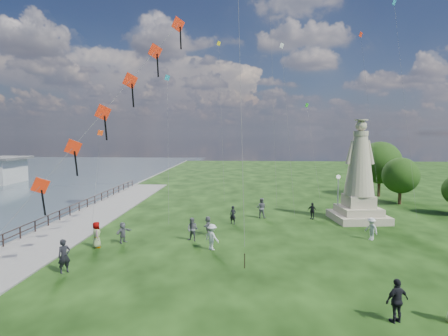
# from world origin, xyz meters

# --- Properties ---
(waterfront) EXTENTS (200.00, 200.00, 1.51)m
(waterfront) POSITION_xyz_m (-15.24, 8.99, -0.06)
(waterfront) COLOR #354A50
(waterfront) RESTS_ON ground
(statue) EXTENTS (5.02, 5.02, 9.21)m
(statue) POSITION_xyz_m (10.88, 15.78, 3.48)
(statue) COLOR tan
(statue) RESTS_ON ground
(lamppost) EXTENTS (0.38, 0.38, 4.12)m
(lamppost) POSITION_xyz_m (9.20, 16.56, 2.97)
(lamppost) COLOR silver
(lamppost) RESTS_ON ground
(tree_row) EXTENTS (7.96, 15.01, 6.96)m
(tree_row) POSITION_xyz_m (18.05, 26.72, 3.80)
(tree_row) COLOR #382314
(tree_row) RESTS_ON ground
(person_0) EXTENTS (0.82, 0.84, 1.95)m
(person_0) POSITION_xyz_m (-9.81, 1.73, 0.97)
(person_0) COLOR black
(person_0) RESTS_ON ground
(person_1) EXTENTS (0.98, 0.79, 1.75)m
(person_1) POSITION_xyz_m (-3.37, 8.45, 0.87)
(person_1) COLOR #595960
(person_1) RESTS_ON ground
(person_2) EXTENTS (1.27, 1.19, 1.79)m
(person_2) POSITION_xyz_m (-1.74, 6.44, 0.89)
(person_2) COLOR silver
(person_2) RESTS_ON ground
(person_3) EXTENTS (1.24, 0.95, 1.90)m
(person_3) POSITION_xyz_m (6.91, -3.00, 0.95)
(person_3) COLOR black
(person_3) RESTS_ON ground
(person_5) EXTENTS (1.22, 1.54, 1.53)m
(person_5) POSITION_xyz_m (-8.38, 7.72, 0.76)
(person_5) COLOR #595960
(person_5) RESTS_ON ground
(person_6) EXTENTS (0.69, 0.57, 1.62)m
(person_6) POSITION_xyz_m (-0.54, 13.81, 0.81)
(person_6) COLOR black
(person_6) RESTS_ON ground
(person_7) EXTENTS (1.03, 0.77, 1.90)m
(person_7) POSITION_xyz_m (2.05, 16.40, 0.95)
(person_7) COLOR #595960
(person_7) RESTS_ON ground
(person_8) EXTENTS (1.05, 1.23, 1.69)m
(person_8) POSITION_xyz_m (9.97, 9.46, 0.85)
(person_8) COLOR silver
(person_8) RESTS_ON ground
(person_9) EXTENTS (1.01, 0.93, 1.56)m
(person_9) POSITION_xyz_m (6.78, 16.16, 0.78)
(person_9) COLOR black
(person_9) RESTS_ON ground
(person_10) EXTENTS (0.86, 1.04, 1.82)m
(person_10) POSITION_xyz_m (-9.84, 6.49, 0.91)
(person_10) COLOR #595960
(person_10) RESTS_ON ground
(person_11) EXTENTS (0.72, 1.42, 1.48)m
(person_11) POSITION_xyz_m (-2.40, 10.23, 0.74)
(person_11) COLOR #595960
(person_11) RESTS_ON ground
(red_kite_train) EXTENTS (9.77, 9.35, 16.02)m
(red_kite_train) POSITION_xyz_m (-7.66, 4.61, 9.92)
(red_kite_train) COLOR black
(red_kite_train) RESTS_ON ground
(small_kites) EXTENTS (30.06, 19.64, 30.71)m
(small_kites) POSITION_xyz_m (3.36, 22.70, 14.28)
(small_kites) COLOR teal
(small_kites) RESTS_ON ground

